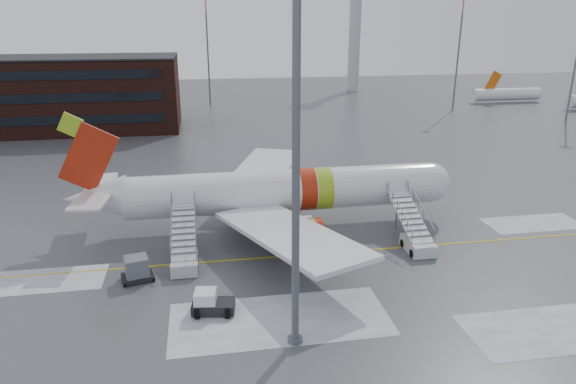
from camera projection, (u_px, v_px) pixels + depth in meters
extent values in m
plane|color=#494C4F|center=(332.00, 247.00, 43.16)|extent=(260.00, 260.00, 0.00)
cylinder|color=silver|center=(284.00, 190.00, 46.53)|extent=(28.00, 3.80, 3.80)
sphere|color=silver|center=(429.00, 182.00, 48.77)|extent=(3.80, 3.80, 3.80)
cube|color=black|center=(440.00, 177.00, 48.78)|extent=(1.09, 1.60, 0.97)
cone|color=silver|center=(95.00, 198.00, 43.82)|extent=(5.20, 3.72, 3.72)
cube|color=#A3210C|center=(89.00, 158.00, 42.66)|extent=(5.27, 0.30, 6.09)
cube|color=#93B91D|center=(70.00, 125.00, 41.59)|extent=(2.16, 0.26, 2.16)
cube|color=silver|center=(102.00, 181.00, 46.07)|extent=(3.07, 4.85, 0.18)
cube|color=silver|center=(91.00, 201.00, 41.21)|extent=(3.07, 4.85, 0.18)
cube|color=silver|center=(262.00, 171.00, 54.49)|extent=(10.72, 15.97, 1.13)
cube|color=silver|center=(290.00, 234.00, 38.63)|extent=(10.72, 15.97, 1.13)
cylinder|color=silver|center=(281.00, 192.00, 52.09)|extent=(3.40, 2.10, 2.10)
cylinder|color=silver|center=(300.00, 232.00, 42.38)|extent=(3.40, 2.10, 2.10)
cylinder|color=#595B60|center=(407.00, 209.00, 49.29)|extent=(0.20, 0.20, 1.80)
cylinder|color=black|center=(407.00, 214.00, 49.43)|extent=(0.90, 0.56, 0.90)
cylinder|color=black|center=(275.00, 213.00, 49.67)|extent=(0.90, 0.56, 0.90)
cylinder|color=black|center=(283.00, 232.00, 45.19)|extent=(0.90, 0.56, 0.90)
cube|color=silver|center=(418.00, 245.00, 42.26)|extent=(2.00, 3.20, 1.00)
cube|color=silver|center=(410.00, 217.00, 43.68)|extent=(1.90, 5.87, 2.52)
cube|color=silver|center=(397.00, 192.00, 46.39)|extent=(1.90, 1.40, 0.15)
cylinder|color=#595B60|center=(397.00, 211.00, 46.56)|extent=(0.16, 0.16, 3.40)
cylinder|color=black|center=(412.00, 254.00, 41.25)|extent=(0.25, 0.70, 0.70)
cylinder|color=black|center=(423.00, 242.00, 43.40)|extent=(0.25, 0.70, 0.70)
cube|color=#B6BABE|center=(185.00, 263.00, 39.22)|extent=(2.00, 3.20, 1.00)
cube|color=#B6BABE|center=(184.00, 232.00, 40.65)|extent=(1.90, 5.87, 2.52)
cube|color=#B6BABE|center=(184.00, 204.00, 43.35)|extent=(1.90, 1.40, 0.15)
cylinder|color=#595B60|center=(185.00, 224.00, 43.52)|extent=(0.16, 0.16, 3.40)
cylinder|color=black|center=(172.00, 272.00, 38.21)|extent=(0.25, 0.70, 0.70)
cylinder|color=black|center=(197.00, 259.00, 40.37)|extent=(0.25, 0.70, 0.70)
cube|color=black|center=(214.00, 306.00, 33.51)|extent=(2.94, 1.86, 0.69)
cube|color=silver|center=(205.00, 297.00, 33.28)|extent=(1.56, 1.56, 0.88)
cube|color=black|center=(205.00, 292.00, 33.17)|extent=(1.35, 1.43, 0.15)
cylinder|color=black|center=(197.00, 314.00, 32.87)|extent=(0.39, 0.72, 0.69)
cylinder|color=black|center=(228.00, 313.00, 32.91)|extent=(0.39, 0.72, 0.69)
cylinder|color=black|center=(200.00, 302.00, 34.17)|extent=(0.39, 0.72, 0.69)
cylinder|color=black|center=(229.00, 302.00, 34.21)|extent=(0.39, 0.72, 0.69)
cube|color=black|center=(138.00, 277.00, 37.73)|extent=(2.56, 2.12, 0.36)
cube|color=slate|center=(137.00, 267.00, 37.47)|extent=(1.95, 1.87, 1.52)
cylinder|color=black|center=(122.00, 284.00, 36.94)|extent=(0.25, 0.34, 0.30)
cylinder|color=black|center=(153.00, 273.00, 38.59)|extent=(0.25, 0.34, 0.30)
cylinder|color=#595B60|center=(296.00, 189.00, 27.48)|extent=(0.44, 0.44, 19.20)
cylinder|color=#595B60|center=(295.00, 340.00, 30.52)|extent=(0.90, 0.90, 0.30)
cylinder|color=#B2B5BA|center=(355.00, 36.00, 132.14)|extent=(3.00, 3.00, 28.00)
cylinder|color=#595B60|center=(457.00, 63.00, 104.68)|extent=(0.36, 0.36, 19.20)
cylinder|color=#CC7272|center=(463.00, 3.00, 100.98)|extent=(0.32, 0.32, 4.32)
cylinder|color=#595B60|center=(208.00, 61.00, 111.60)|extent=(0.36, 0.36, 19.20)
cylinder|color=#CC7272|center=(206.00, 4.00, 107.90)|extent=(0.32, 0.32, 4.32)
cylinder|color=#595B60|center=(575.00, 68.00, 94.18)|extent=(0.36, 0.36, 19.20)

